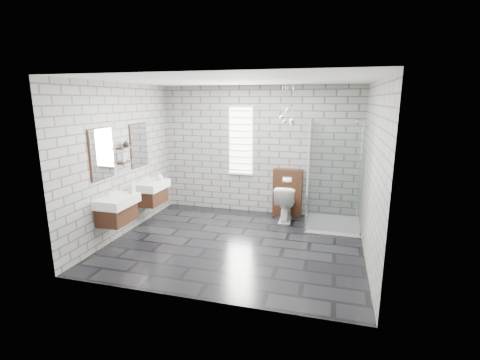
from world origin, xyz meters
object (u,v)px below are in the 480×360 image
at_px(toilet, 285,203).
at_px(shower_enclosure, 329,202).
at_px(vanity_left, 115,202).
at_px(cistern_panel, 287,193).
at_px(vanity_right, 150,186).

bearing_deg(toilet, shower_enclosure, 163.02).
distance_m(vanity_left, cistern_panel, 3.45).
height_order(vanity_left, toilet, vanity_left).
bearing_deg(vanity_right, vanity_left, -90.00).
distance_m(cistern_panel, shower_enclosure, 1.00).
bearing_deg(shower_enclosure, cistern_panel, 148.90).
bearing_deg(vanity_left, vanity_right, 90.00).
xyz_separation_m(vanity_left, vanity_right, (0.00, 1.13, 0.00)).
bearing_deg(cistern_panel, vanity_right, -155.35).
bearing_deg(cistern_panel, shower_enclosure, -31.10).
relative_size(vanity_left, cistern_panel, 1.57).
distance_m(vanity_right, shower_enclosure, 3.48).
bearing_deg(cistern_panel, toilet, -90.00).
height_order(vanity_right, toilet, vanity_right).
bearing_deg(toilet, vanity_right, 17.45).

